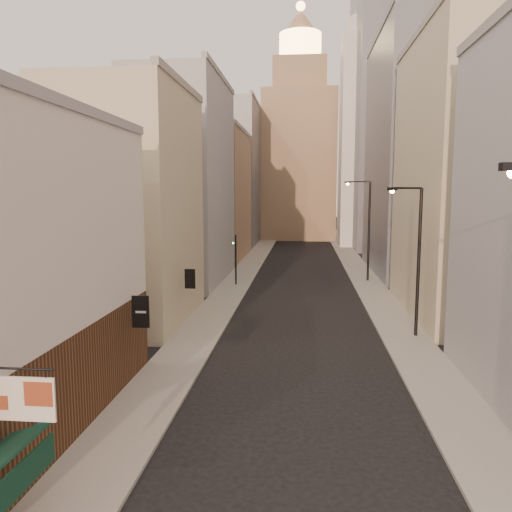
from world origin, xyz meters
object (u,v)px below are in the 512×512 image
(white_tower, at_px, (365,134))
(traffic_light_left, at_px, (236,252))
(clock_tower, at_px, (299,148))
(streetlamp_far, at_px, (366,225))
(streetlamp_mid, at_px, (416,253))

(white_tower, bearing_deg, traffic_light_left, -113.13)
(clock_tower, xyz_separation_m, streetlamp_far, (7.41, -48.74, -11.81))
(clock_tower, bearing_deg, streetlamp_far, -81.35)
(clock_tower, relative_size, traffic_light_left, 8.98)
(white_tower, distance_m, streetlamp_far, 37.19)
(streetlamp_far, bearing_deg, white_tower, 94.95)
(white_tower, height_order, streetlamp_far, white_tower)
(white_tower, bearing_deg, streetlamp_mid, -93.16)
(traffic_light_left, bearing_deg, clock_tower, -87.19)
(white_tower, xyz_separation_m, traffic_light_left, (-16.40, -38.39, -15.23))
(clock_tower, bearing_deg, streetlamp_mid, -83.37)
(white_tower, height_order, traffic_light_left, white_tower)
(clock_tower, distance_m, white_tower, 17.83)
(clock_tower, distance_m, streetlamp_mid, 70.22)
(streetlamp_mid, relative_size, streetlamp_far, 0.92)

